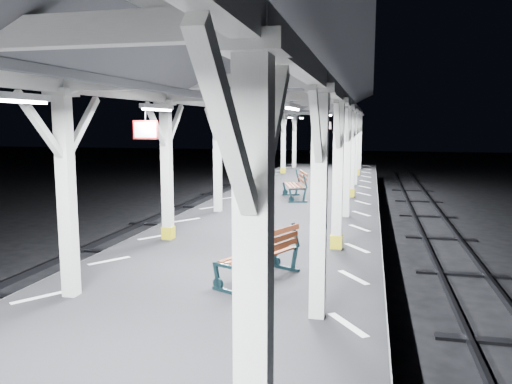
% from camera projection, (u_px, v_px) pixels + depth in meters
% --- Properties ---
extents(ground, '(120.00, 120.00, 0.00)m').
position_uv_depth(ground, '(225.00, 318.00, 9.76)').
color(ground, black).
rests_on(ground, ground).
extents(platform, '(6.00, 50.00, 1.00)m').
position_uv_depth(platform, '(225.00, 294.00, 9.69)').
color(platform, black).
rests_on(platform, ground).
extents(hazard_stripes_left, '(1.00, 48.00, 0.01)m').
position_uv_depth(hazard_stripes_left, '(109.00, 261.00, 10.17)').
color(hazard_stripes_left, silver).
rests_on(hazard_stripes_left, platform).
extents(hazard_stripes_right, '(1.00, 48.00, 0.01)m').
position_uv_depth(hazard_stripes_right, '(353.00, 277.00, 9.08)').
color(hazard_stripes_right, silver).
rests_on(hazard_stripes_right, platform).
extents(track_left, '(2.20, 60.00, 0.16)m').
position_uv_depth(track_left, '(5.00, 295.00, 10.87)').
color(track_left, '#2D2D33').
rests_on(track_left, ground).
extents(track_right, '(2.20, 60.00, 0.16)m').
position_uv_depth(track_right, '(502.00, 339.00, 8.63)').
color(track_right, '#2D2D33').
rests_on(track_right, ground).
extents(canopy, '(5.40, 49.00, 4.65)m').
position_uv_depth(canopy, '(222.00, 81.00, 9.11)').
color(canopy, silver).
rests_on(canopy, platform).
extents(bench_mid, '(1.30, 1.86, 0.95)m').
position_uv_depth(bench_mid, '(263.00, 254.00, 8.79)').
color(bench_mid, '#12292E').
rests_on(bench_mid, platform).
extents(bench_far, '(1.20, 2.00, 1.02)m').
position_uv_depth(bench_far, '(297.00, 184.00, 18.33)').
color(bench_far, '#12292E').
rests_on(bench_far, platform).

